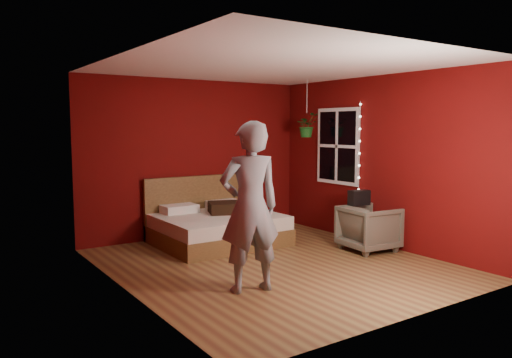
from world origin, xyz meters
The scene contains 10 objects.
floor centered at (0.00, 0.00, 0.00)m, with size 4.50×4.50×0.00m, color olive.
room_walls centered at (0.00, 0.00, 1.68)m, with size 4.04×4.54×2.62m.
window centered at (1.97, 0.90, 1.50)m, with size 0.05×0.97×1.27m.
fairy_lights centered at (1.94, 0.37, 1.50)m, with size 0.04×0.04×1.45m.
bed centered at (-0.04, 1.51, 0.26)m, with size 1.83×1.56×1.01m.
person centered at (-0.86, -0.72, 0.94)m, with size 0.69×0.45×1.89m, color slate.
armchair centered at (1.60, -0.18, 0.34)m, with size 0.72×0.74×0.67m, color #595546.
handbag centered at (1.51, -0.06, 0.78)m, with size 0.31×0.15×0.22m, color black.
throw_pillow centered at (0.14, 1.52, 0.54)m, with size 0.48×0.48×0.17m, color black.
hanging_plant centered at (1.61, 1.29, 1.85)m, with size 0.38×0.33×0.96m.
Camera 1 is at (-3.83, -5.24, 1.82)m, focal length 35.00 mm.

